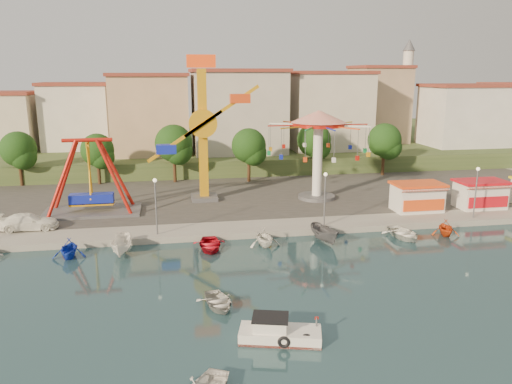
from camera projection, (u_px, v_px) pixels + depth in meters
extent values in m
plane|color=#15333A|center=(270.00, 293.00, 35.04)|extent=(200.00, 200.00, 0.00)
cube|color=#9E998E|center=(205.00, 154.00, 94.39)|extent=(200.00, 100.00, 0.60)
cube|color=#4C4944|center=(223.00, 190.00, 63.65)|extent=(90.00, 28.00, 0.01)
cube|color=#384C26|center=(203.00, 144.00, 98.90)|extent=(200.00, 60.00, 3.00)
cube|color=#59595E|center=(93.00, 212.00, 53.02)|extent=(10.00, 5.00, 0.30)
cube|color=#1423B3|center=(92.00, 198.00, 52.69)|extent=(4.50, 1.40, 1.00)
cylinder|color=#A8170D|center=(87.00, 140.00, 51.25)|extent=(5.00, 0.40, 0.40)
cube|color=#59595E|center=(204.00, 198.00, 58.63)|extent=(3.00, 3.00, 0.50)
cube|color=orange|center=(203.00, 136.00, 56.95)|extent=(1.00, 1.00, 15.00)
cube|color=red|center=(201.00, 61.00, 55.03)|extent=(3.20, 0.50, 1.40)
cylinder|color=orange|center=(203.00, 124.00, 55.83)|extent=(3.20, 0.50, 3.20)
cube|color=orange|center=(222.00, 111.00, 55.67)|extent=(8.55, 0.35, 5.78)
cube|color=red|center=(240.00, 98.00, 55.71)|extent=(2.20, 1.20, 1.00)
cylinder|color=#59595E|center=(316.00, 197.00, 59.20)|extent=(4.40, 4.40, 0.40)
cylinder|color=white|center=(317.00, 161.00, 58.21)|extent=(1.10, 1.10, 9.00)
cylinder|color=#A8170D|center=(319.00, 124.00, 57.21)|extent=(6.00, 6.00, 0.50)
cone|color=red|center=(319.00, 116.00, 57.00)|extent=(6.40, 6.40, 1.40)
cube|color=white|center=(417.00, 198.00, 53.66)|extent=(5.00, 3.00, 2.80)
cube|color=#E84914|center=(418.00, 184.00, 53.30)|extent=(5.40, 3.40, 0.25)
cube|color=red|center=(426.00, 191.00, 51.75)|extent=(5.00, 0.77, 0.43)
cube|color=white|center=(480.00, 195.00, 54.91)|extent=(5.00, 3.00, 2.80)
cube|color=red|center=(481.00, 182.00, 54.55)|extent=(5.40, 3.40, 0.25)
cube|color=red|center=(491.00, 188.00, 53.00)|extent=(5.00, 0.77, 0.43)
cylinder|color=#59595E|center=(156.00, 208.00, 45.44)|extent=(0.14, 0.14, 5.00)
cylinder|color=#59595E|center=(325.00, 201.00, 48.12)|extent=(0.14, 0.14, 5.00)
cylinder|color=#59595E|center=(476.00, 194.00, 50.80)|extent=(0.14, 0.14, 5.00)
cylinder|color=#382314|center=(21.00, 172.00, 65.56)|extent=(0.44, 0.44, 3.60)
sphere|color=black|center=(18.00, 149.00, 64.85)|extent=(4.60, 4.60, 4.60)
cylinder|color=#382314|center=(99.00, 172.00, 66.56)|extent=(0.44, 0.44, 3.40)
sphere|color=black|center=(97.00, 150.00, 65.88)|extent=(4.35, 4.35, 4.35)
cylinder|color=#382314|center=(175.00, 168.00, 67.76)|extent=(0.44, 0.44, 3.92)
sphere|color=black|center=(174.00, 143.00, 66.98)|extent=(5.02, 5.02, 5.02)
cylinder|color=#382314|center=(249.00, 168.00, 68.08)|extent=(0.44, 0.44, 3.66)
sphere|color=black|center=(249.00, 146.00, 67.35)|extent=(4.68, 4.68, 4.68)
cylinder|color=#382314|center=(313.00, 162.00, 72.61)|extent=(0.44, 0.44, 3.80)
sphere|color=black|center=(314.00, 140.00, 71.85)|extent=(4.86, 4.86, 4.86)
cylinder|color=#382314|center=(383.00, 162.00, 72.54)|extent=(0.44, 0.44, 3.77)
sphere|color=black|center=(384.00, 140.00, 71.79)|extent=(4.83, 4.83, 4.83)
cube|color=silver|center=(74.00, 124.00, 79.01)|extent=(12.33, 9.01, 8.63)
cube|color=tan|center=(158.00, 114.00, 81.47)|extent=(11.95, 9.28, 11.23)
cube|color=beige|center=(244.00, 121.00, 80.99)|extent=(12.59, 10.50, 9.20)
cube|color=beige|center=(318.00, 118.00, 86.50)|extent=(10.75, 9.23, 9.24)
cube|color=tan|center=(395.00, 112.00, 86.71)|extent=(12.77, 10.96, 11.21)
cube|color=silver|center=(462.00, 108.00, 87.05)|extent=(8.23, 8.98, 12.36)
cube|color=beige|center=(504.00, 115.00, 94.19)|extent=(11.59, 10.93, 8.76)
cylinder|color=silver|center=(406.00, 97.00, 90.27)|extent=(1.80, 1.80, 16.00)
cylinder|color=#59595E|center=(408.00, 68.00, 89.12)|extent=(2.80, 2.80, 0.30)
cone|color=#59595E|center=(409.00, 45.00, 88.19)|extent=(2.20, 2.20, 2.00)
cube|color=white|center=(280.00, 336.00, 28.82)|extent=(5.01, 2.95, 0.85)
cube|color=#A8170D|center=(280.00, 339.00, 28.87)|extent=(5.01, 2.95, 0.15)
cube|color=white|center=(270.00, 325.00, 28.65)|extent=(2.18, 1.85, 0.85)
cube|color=black|center=(270.00, 317.00, 28.54)|extent=(2.41, 2.08, 0.11)
torus|color=black|center=(284.00, 342.00, 27.88)|extent=(0.74, 0.37, 0.72)
torus|color=black|center=(306.00, 340.00, 28.15)|extent=(0.74, 0.37, 0.72)
imported|color=silver|center=(218.00, 302.00, 32.95)|extent=(3.07, 3.85, 0.71)
imported|color=white|center=(29.00, 222.00, 47.24)|extent=(5.37, 2.28, 1.54)
imported|color=#1531BB|center=(69.00, 248.00, 41.69)|extent=(2.74, 3.17, 1.67)
imported|color=white|center=(122.00, 246.00, 42.42)|extent=(1.83, 4.19, 1.58)
imported|color=red|center=(210.00, 245.00, 43.76)|extent=(3.06, 4.18, 0.84)
imported|color=white|center=(264.00, 237.00, 44.48)|extent=(3.33, 3.67, 1.69)
imported|color=#545358|center=(325.00, 234.00, 45.44)|extent=(2.49, 4.36, 1.59)
imported|color=white|center=(404.00, 233.00, 46.81)|extent=(3.46, 4.54, 0.88)
imported|color=#D44312|center=(446.00, 228.00, 47.45)|extent=(3.31, 3.57, 1.55)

